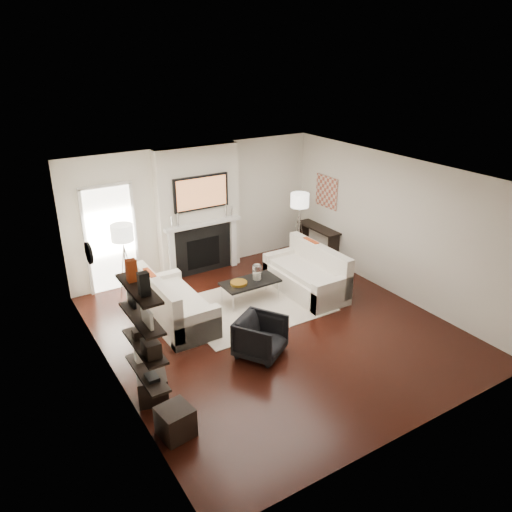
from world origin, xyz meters
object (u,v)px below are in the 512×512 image
ottoman_near (152,387)px  armchair (261,335)px  loveseat_right_base (305,282)px  coffee_table (250,282)px  lamp_right_shade (300,200)px  loveseat_left_base (177,311)px  lamp_left_shade (122,233)px

ottoman_near → armchair: bearing=4.2°
loveseat_right_base → armchair: (-1.91, -1.37, 0.14)m
loveseat_right_base → coffee_table: same height
armchair → ottoman_near: (-1.85, -0.14, -0.15)m
ottoman_near → coffee_table: bearing=33.7°
ottoman_near → lamp_right_shade: bearing=31.7°
lamp_right_shade → coffee_table: bearing=-151.1°
loveseat_left_base → lamp_right_shade: bearing=16.9°
loveseat_left_base → lamp_right_shade: lamp_right_shade is taller
armchair → lamp_left_shade: (-1.23, 2.71, 1.10)m
loveseat_right_base → ottoman_near: size_ratio=4.50×
armchair → lamp_left_shade: lamp_left_shade is taller
lamp_left_shade → loveseat_right_base: bearing=-23.0°
loveseat_left_base → lamp_right_shade: 3.75m
lamp_left_shade → loveseat_left_base: bearing=-64.7°
lamp_left_shade → ottoman_near: size_ratio=1.00×
lamp_left_shade → lamp_right_shade: 3.90m
lamp_right_shade → ottoman_near: lamp_right_shade is taller
coffee_table → lamp_left_shade: lamp_left_shade is taller
armchair → lamp_right_shade: bearing=12.7°
lamp_right_shade → ottoman_near: 5.46m
lamp_right_shade → lamp_left_shade: bearing=179.3°
loveseat_left_base → ottoman_near: (-1.13, -1.76, -0.01)m
coffee_table → lamp_right_shade: 2.39m
loveseat_right_base → armchair: bearing=-144.3°
loveseat_left_base → ottoman_near: size_ratio=4.50×
loveseat_right_base → ottoman_near: 4.05m
loveseat_right_base → ottoman_near: (-3.76, -1.51, -0.01)m
lamp_left_shade → coffee_table: bearing=-28.2°
armchair → lamp_right_shade: lamp_right_shade is taller
armchair → coffee_table: bearing=31.8°
lamp_left_shade → lamp_right_shade: size_ratio=1.00×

